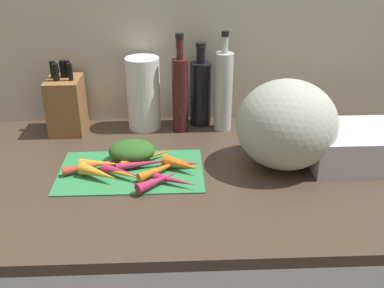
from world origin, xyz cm
name	(u,v)px	position (x,y,z in cm)	size (l,w,h in cm)	color
ground_plane	(151,173)	(0.00, 0.00, -1.50)	(170.00, 80.00, 3.00)	#47382B
wall_back	(151,35)	(0.00, 38.50, 30.00)	(170.00, 3.00, 60.00)	beige
cutting_board	(131,171)	(-5.39, -1.93, 0.40)	(40.64, 24.68, 0.80)	#338C4C
carrot_0	(94,165)	(-15.77, -0.96, 1.93)	(2.27, 2.27, 17.68)	red
carrot_1	(148,157)	(-0.77, 3.15, 1.97)	(2.34, 2.34, 17.65)	orange
carrot_2	(175,181)	(7.12, -10.57, 1.89)	(2.17, 2.17, 12.24)	#B2264C
carrot_3	(183,163)	(9.44, -1.30, 2.05)	(2.50, 2.50, 10.05)	red
carrot_4	(103,164)	(-13.48, -0.53, 2.08)	(2.55, 2.55, 13.01)	orange
carrot_5	(121,173)	(-7.64, -6.05, 2.07)	(2.54, 2.54, 12.19)	orange
carrot_6	(99,173)	(-13.69, -6.76, 2.55)	(3.50, 3.50, 11.90)	orange
carrot_7	(158,180)	(2.45, -10.78, 2.23)	(2.85, 2.85, 12.99)	#B2264C
carrot_8	(146,163)	(-1.11, -0.51, 1.91)	(2.22, 2.22, 17.21)	#B2264C
carrot_9	(121,172)	(-7.80, -5.68, 2.19)	(2.78, 2.78, 11.26)	#B2264C
carrot_10	(164,168)	(3.99, -3.46, 2.03)	(2.47, 2.47, 17.33)	orange
carrot_11	(181,164)	(8.90, -2.84, 2.57)	(3.53, 3.53, 11.37)	orange
carrot_greens_pile	(132,151)	(-5.43, 4.17, 3.70)	(13.70, 10.54, 5.80)	#2D6023
winter_squash	(286,125)	(38.54, 0.56, 12.75)	(28.41, 27.21, 25.50)	#B2B7A8
knife_block	(66,104)	(-28.64, 27.64, 9.63)	(10.93, 13.66, 23.93)	brown
paper_towel_roll	(144,94)	(-2.97, 29.50, 12.25)	(11.21, 11.21, 24.50)	white
bottle_0	(180,93)	(9.27, 26.51, 13.35)	(5.39, 5.39, 32.87)	#471919
bottle_1	(201,92)	(16.34, 31.90, 11.74)	(7.24, 7.24, 28.69)	black
bottle_2	(223,90)	(23.66, 27.18, 13.75)	(6.03, 6.03, 33.34)	silver
dish_rack	(358,146)	(60.50, 0.98, 5.28)	(29.34, 21.09, 10.56)	silver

